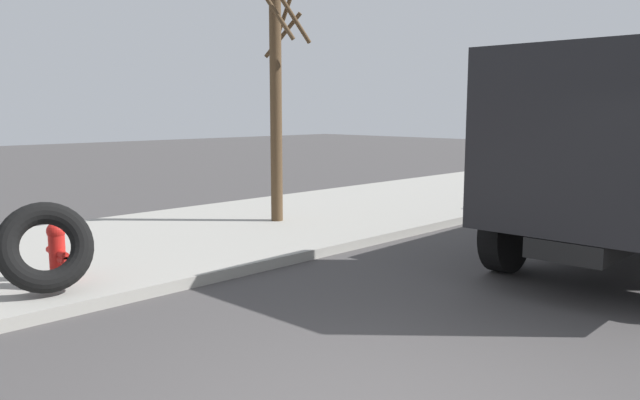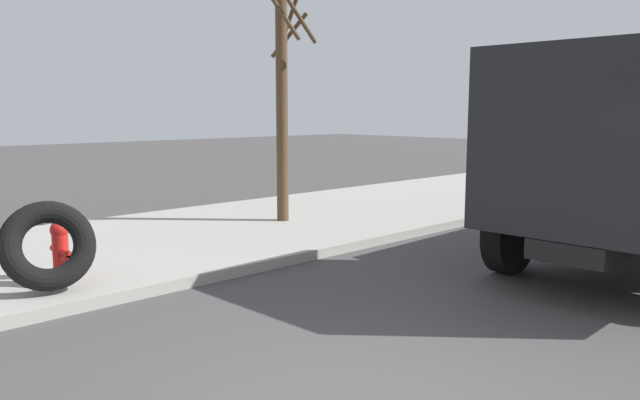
{
  "view_description": "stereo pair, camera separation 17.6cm",
  "coord_description": "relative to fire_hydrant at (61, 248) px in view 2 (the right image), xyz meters",
  "views": [
    {
      "loc": [
        -3.03,
        -2.5,
        2.24
      ],
      "look_at": [
        1.97,
        2.53,
        1.21
      ],
      "focal_mm": 34.29,
      "sensor_mm": 36.0,
      "label": 1
    },
    {
      "loc": [
        -2.91,
        -2.62,
        2.24
      ],
      "look_at": [
        1.97,
        2.53,
        1.21
      ],
      "focal_mm": 34.29,
      "sensor_mm": 36.0,
      "label": 2
    }
  ],
  "objects": [
    {
      "name": "fire_hydrant",
      "position": [
        0.0,
        0.0,
        0.0
      ],
      "size": [
        0.23,
        0.51,
        0.74
      ],
      "color": "red",
      "rests_on": "sidewalk_curb"
    },
    {
      "name": "loose_tire",
      "position": [
        -0.31,
        -0.46,
        0.15
      ],
      "size": [
        1.19,
        0.88,
        1.09
      ],
      "primitive_type": "torus",
      "rotation": [
        1.18,
        0.0,
        -0.23
      ],
      "color": "black",
      "rests_on": "sidewalk_curb"
    },
    {
      "name": "bare_tree",
      "position": [
        4.69,
        1.24,
        2.03
      ],
      "size": [
        1.12,
        1.12,
        4.68
      ],
      "color": "#4C3823",
      "rests_on": "sidewalk_curb"
    },
    {
      "name": "sidewalk_curb",
      "position": [
        0.12,
        1.44,
        -0.47
      ],
      "size": [
        36.0,
        5.0,
        0.15
      ],
      "primitive_type": "cube",
      "color": "#99968E",
      "rests_on": "ground"
    }
  ]
}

